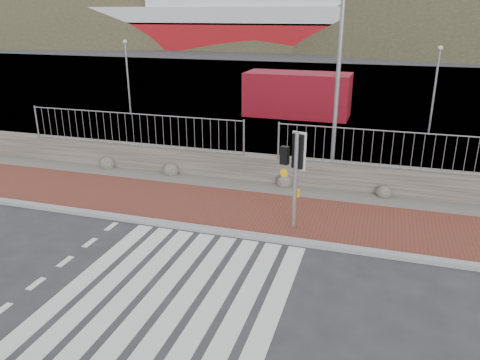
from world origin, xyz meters
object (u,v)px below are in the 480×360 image
(traffic_signal_far, at_px, (295,160))
(streetlight, at_px, (345,42))
(ferry, at_px, (210,13))
(shipping_container, at_px, (297,95))

(traffic_signal_far, relative_size, streetlight, 0.33)
(ferry, distance_m, shipping_container, 55.14)
(ferry, bearing_deg, shipping_container, -64.34)
(ferry, height_order, shipping_container, ferry)
(streetlight, relative_size, shipping_container, 1.44)
(streetlight, height_order, shipping_container, streetlight)
(shipping_container, bearing_deg, streetlight, -71.43)
(traffic_signal_far, height_order, shipping_container, traffic_signal_far)
(traffic_signal_far, xyz_separation_m, streetlight, (0.68, 4.26, 2.70))
(ferry, distance_m, streetlight, 65.66)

